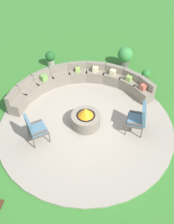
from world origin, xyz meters
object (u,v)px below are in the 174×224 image
Objects in this scene: lounge_chair_front_left at (35,128)px; potted_plant_4 at (50,58)px; curved_stone_bench at (80,83)px; potted_plant_5 at (145,76)px; potted_plant_3 at (125,56)px; lounge_chair_front_right at (139,118)px; fire_pit at (86,119)px.

lounge_chair_front_left reaches higher than potted_plant_4.
lounge_chair_front_left is at bearing -105.32° from curved_stone_bench.
potted_plant_4 is at bearing 174.51° from potted_plant_5.
potted_plant_3 reaches higher than curved_stone_bench.
lounge_chair_front_left is 0.96× the size of lounge_chair_front_right.
lounge_chair_front_left is 1.53× the size of potted_plant_4.
lounge_chair_front_left is (-0.75, -2.74, 0.25)m from curved_stone_bench.
curved_stone_bench is 4.48× the size of lounge_chair_front_right.
curved_stone_bench reaches higher than potted_plant_5.
potted_plant_5 is (4.00, -0.38, -0.07)m from potted_plant_4.
potted_plant_3 reaches higher than fire_pit.
potted_plant_3 is at bearing 53.78° from curved_stone_bench.
potted_plant_3 is (-0.78, 3.71, -0.14)m from lounge_chair_front_right.
fire_pit is 3.91m from potted_plant_3.
curved_stone_bench is 2.83m from lounge_chair_front_right.
curved_stone_bench is at bearing 108.84° from fire_pit.
fire_pit is at bearing 85.10° from lounge_chair_front_left.
lounge_chair_front_left is 1.78× the size of potted_plant_5.
curved_stone_bench is 7.10× the size of potted_plant_4.
curved_stone_bench is 2.60m from potted_plant_5.
curved_stone_bench is 2.11m from potted_plant_4.
lounge_chair_front_right reaches higher than potted_plant_5.
potted_plant_5 is (2.40, 0.99, -0.04)m from curved_stone_bench.
lounge_chair_front_right is (1.66, 0.10, 0.29)m from fire_pit.
fire_pit is 3.84m from potted_plant_4.
potted_plant_5 is (0.91, -1.04, -0.16)m from potted_plant_3.
lounge_chair_front_left is at bearing -144.62° from fire_pit.
potted_plant_3 is 3.15m from potted_plant_4.
potted_plant_3 is at bearing 131.35° from potted_plant_5.
lounge_chair_front_left is at bearing -130.22° from potted_plant_5.
fire_pit is at bearing -123.02° from potted_plant_5.
potted_plant_5 is (1.80, 2.77, -0.02)m from fire_pit.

